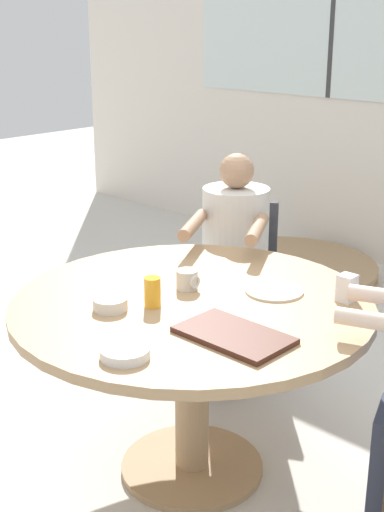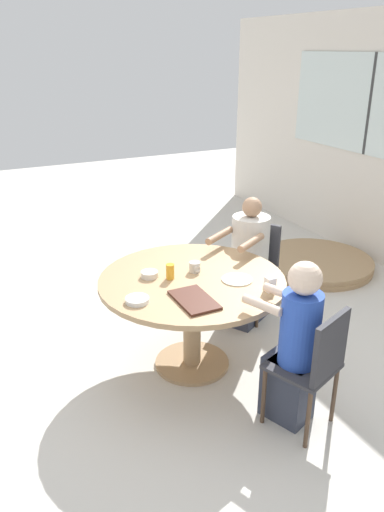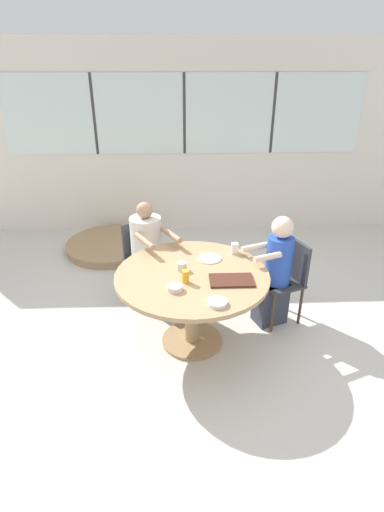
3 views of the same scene
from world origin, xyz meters
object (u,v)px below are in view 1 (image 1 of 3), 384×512
(folded_table_stack, at_px, (286,271))
(bowl_cereal, at_px, (125,353))
(coffee_mug, at_px, (187,280))
(person_man_blue_shirt, at_px, (233,280))
(milk_carton_small, at_px, (347,288))
(juice_glass, at_px, (152,292))
(bowl_white_shallow, at_px, (110,304))
(chair_for_man_blue_shirt, at_px, (239,268))

(folded_table_stack, bearing_deg, bowl_cereal, -64.37)
(coffee_mug, bearing_deg, person_man_blue_shirt, 116.72)
(person_man_blue_shirt, bearing_deg, milk_carton_small, 126.67)
(bowl_cereal, relative_size, folded_table_stack, 0.13)
(juice_glass, bearing_deg, folded_table_stack, 114.12)
(milk_carton_small, height_order, bowl_white_shallow, milk_carton_small)
(person_man_blue_shirt, bearing_deg, folded_table_stack, -94.69)
(coffee_mug, relative_size, juice_glass, 0.80)
(juice_glass, height_order, milk_carton_small, juice_glass)
(milk_carton_small, relative_size, bowl_cereal, 0.66)
(bowl_cereal, bearing_deg, folded_table_stack, 115.63)
(person_man_blue_shirt, relative_size, folded_table_stack, 0.90)
(person_man_blue_shirt, bearing_deg, juice_glass, 82.72)
(bowl_cereal, bearing_deg, milk_carton_small, 73.92)
(person_man_blue_shirt, bearing_deg, chair_for_man_blue_shirt, -90.00)
(person_man_blue_shirt, distance_m, folded_table_stack, 1.58)
(coffee_mug, relative_size, folded_table_stack, 0.07)
(person_man_blue_shirt, relative_size, juice_glass, 10.12)
(milk_carton_small, bearing_deg, person_man_blue_shirt, 156.53)
(chair_for_man_blue_shirt, distance_m, coffee_mug, 1.02)
(bowl_cereal, xyz_separation_m, folded_table_stack, (-1.28, 2.66, -0.73))
(person_man_blue_shirt, xyz_separation_m, juice_glass, (0.39, -0.94, 0.31))
(coffee_mug, bearing_deg, bowl_cereal, -64.69)
(chair_for_man_blue_shirt, relative_size, bowl_cereal, 5.41)
(chair_for_man_blue_shirt, height_order, bowl_cereal, chair_for_man_blue_shirt)
(chair_for_man_blue_shirt, bearing_deg, bowl_cereal, 86.63)
(chair_for_man_blue_shirt, xyz_separation_m, coffee_mug, (0.45, -0.87, 0.28))
(coffee_mug, relative_size, milk_carton_small, 0.87)
(coffee_mug, xyz_separation_m, bowl_white_shallow, (-0.07, -0.35, -0.02))
(coffee_mug, bearing_deg, bowl_white_shallow, -100.59)
(person_man_blue_shirt, xyz_separation_m, milk_carton_small, (0.90, -0.39, 0.31))
(folded_table_stack, bearing_deg, coffee_mug, -64.29)
(juice_glass, height_order, bowl_white_shallow, juice_glass)
(milk_carton_small, bearing_deg, coffee_mug, -148.19)
(person_man_blue_shirt, distance_m, juice_glass, 1.07)
(milk_carton_small, relative_size, folded_table_stack, 0.08)
(milk_carton_small, xyz_separation_m, folded_table_stack, (-1.54, 1.75, -0.77))
(milk_carton_small, height_order, folded_table_stack, milk_carton_small)
(bowl_white_shallow, distance_m, bowl_cereal, 0.41)
(folded_table_stack, bearing_deg, juice_glass, -65.88)
(person_man_blue_shirt, distance_m, milk_carton_small, 1.03)
(folded_table_stack, bearing_deg, milk_carton_small, -48.73)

